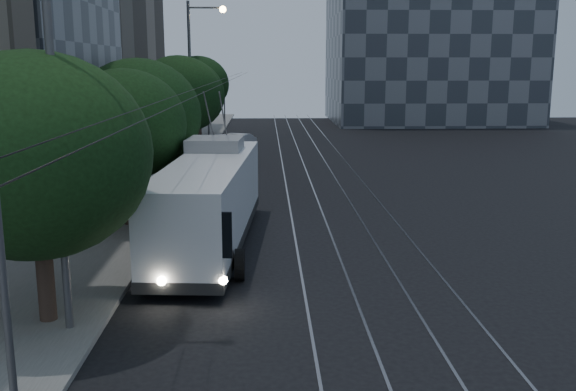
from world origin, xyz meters
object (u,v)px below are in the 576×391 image
Objects in this scene: car_white_a at (206,170)px; car_white_c at (236,144)px; car_white_b at (232,160)px; streetlamp_far at (196,68)px; streetlamp_near at (70,86)px; pickup_silver at (197,184)px; car_white_d at (222,142)px; trolleybus at (210,200)px.

car_white_a is 0.87× the size of car_white_c.
car_white_b is (1.31, 3.32, 0.06)m from car_white_a.
car_white_c is 0.42× the size of streetlamp_far.
streetlamp_near is (-2.39, -24.68, 5.41)m from car_white_b.
car_white_b is (1.31, 8.45, -0.05)m from pickup_silver.
pickup_silver is 1.50× the size of car_white_d.
car_white_b is 1.12× the size of car_white_c.
streetlamp_far is at bearing 87.07° from car_white_a.
pickup_silver reaches higher than car_white_b.
streetlamp_far is (-2.30, -5.08, 5.65)m from car_white_c.
car_white_a is at bearing 80.30° from pickup_silver.
streetlamp_near reaches higher than car_white_a.
car_white_d is at bearing 80.30° from pickup_silver.
car_white_d is at bearing 77.74° from car_white_a.
streetlamp_near is (-1.08, -35.38, 5.50)m from car_white_d.
trolleybus is 13.59m from car_white_a.
car_white_a is at bearing 87.10° from streetlamp_near.
car_white_d is 35.82m from streetlamp_near.
streetlamp_far is (-1.08, 11.68, 5.61)m from pickup_silver.
trolleybus reaches higher than car_white_b.
car_white_a is at bearing -94.72° from car_white_b.
streetlamp_far reaches higher than car_white_a.
pickup_silver is 19.14m from car_white_d.
car_white_d is (0.00, 14.01, -0.03)m from car_white_a.
car_white_d is 0.36× the size of streetlamp_near.
streetlamp_near reaches higher than car_white_b.
car_white_b is 8.32m from car_white_c.
streetlamp_near is (-1.08, -16.24, 5.36)m from pickup_silver.
car_white_c reaches higher than car_white_d.
streetlamp_far is (-2.48, 20.03, 4.67)m from trolleybus.
trolleybus is 1.17× the size of streetlamp_far.
trolleybus is 27.54m from car_white_d.
trolleybus is 20.72m from streetlamp_far.
car_white_b is at bearing 84.47° from streetlamp_near.
car_white_b is 1.34× the size of car_white_d.
car_white_c is at bearing 86.01° from streetlamp_near.
trolleybus is at bearing -97.35° from car_white_d.
streetlamp_near is at bearing -71.05° from car_white_c.
car_white_c is at bearing 76.14° from pickup_silver.
streetlamp_near is 27.92m from streetlamp_far.
car_white_c is (1.22, 16.76, -0.04)m from pickup_silver.
car_white_c is at bearing -73.12° from car_white_d.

